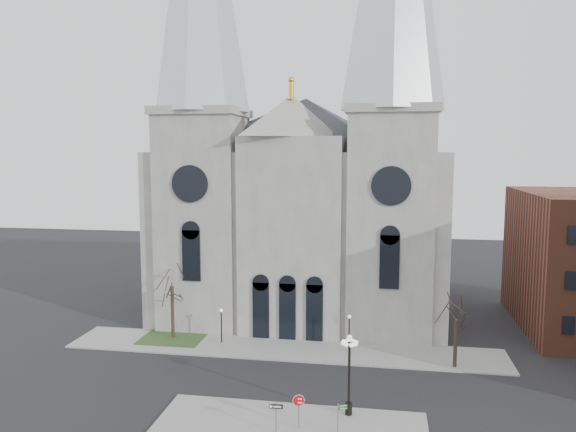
% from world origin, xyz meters
% --- Properties ---
extents(ground, '(160.00, 160.00, 0.00)m').
position_xyz_m(ground, '(0.00, 0.00, 0.00)').
color(ground, black).
rests_on(ground, ground).
extents(sidewalk_far, '(40.00, 6.00, 0.14)m').
position_xyz_m(sidewalk_far, '(0.00, 11.00, 0.07)').
color(sidewalk_far, gray).
rests_on(sidewalk_far, ground).
extents(grass_patch, '(6.00, 5.00, 0.18)m').
position_xyz_m(grass_patch, '(-11.00, 12.00, 0.09)').
color(grass_patch, '#2D4C20').
rests_on(grass_patch, ground).
extents(cathedral, '(33.00, 26.66, 54.00)m').
position_xyz_m(cathedral, '(0.00, 22.86, 18.48)').
color(cathedral, gray).
rests_on(cathedral, ground).
extents(tree_left, '(3.20, 3.20, 7.50)m').
position_xyz_m(tree_left, '(-11.00, 12.00, 5.58)').
color(tree_left, black).
rests_on(tree_left, ground).
extents(tree_right, '(3.20, 3.20, 6.00)m').
position_xyz_m(tree_right, '(15.00, 9.00, 4.47)').
color(tree_right, black).
rests_on(tree_right, ground).
extents(ped_lamp_left, '(0.32, 0.32, 3.26)m').
position_xyz_m(ped_lamp_left, '(-6.00, 11.50, 2.33)').
color(ped_lamp_left, black).
rests_on(ped_lamp_left, sidewalk_far).
extents(ped_lamp_right, '(0.32, 0.32, 3.26)m').
position_xyz_m(ped_lamp_right, '(6.00, 11.50, 2.33)').
color(ped_lamp_right, black).
rests_on(ped_lamp_right, sidewalk_far).
extents(stop_sign, '(0.83, 0.11, 2.31)m').
position_xyz_m(stop_sign, '(3.62, -3.54, 1.80)').
color(stop_sign, slate).
rests_on(stop_sign, sidewalk_near).
extents(globe_lamp, '(1.55, 1.55, 5.65)m').
position_xyz_m(globe_lamp, '(6.73, -1.11, 3.69)').
color(globe_lamp, black).
rests_on(globe_lamp, sidewalk_near).
extents(one_way_sign, '(0.89, 0.11, 2.03)m').
position_xyz_m(one_way_sign, '(2.27, -4.40, 1.52)').
color(one_way_sign, slate).
rests_on(one_way_sign, sidewalk_near).
extents(street_name_sign, '(0.62, 0.25, 2.02)m').
position_xyz_m(street_name_sign, '(6.28, -3.86, 1.35)').
color(street_name_sign, slate).
rests_on(street_name_sign, sidewalk_near).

